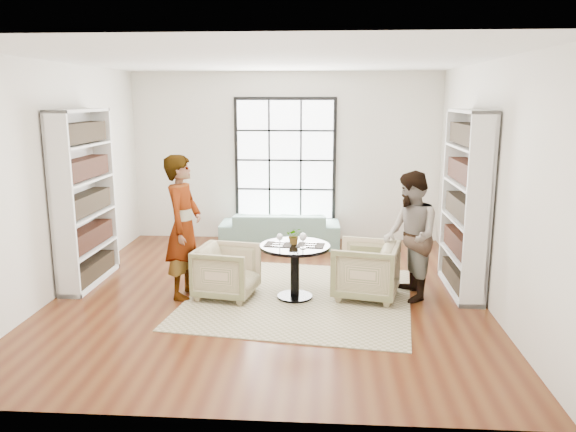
# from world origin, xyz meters

# --- Properties ---
(ground) EXTENTS (6.00, 6.00, 0.00)m
(ground) POSITION_xyz_m (0.00, 0.00, 0.00)
(ground) COLOR #562E14
(room_shell) EXTENTS (6.00, 6.01, 6.00)m
(room_shell) POSITION_xyz_m (0.00, 0.54, 1.26)
(room_shell) COLOR silver
(room_shell) RESTS_ON ground
(rug) EXTENTS (3.15, 3.15, 0.01)m
(rug) POSITION_xyz_m (0.42, -0.13, 0.01)
(rug) COLOR tan
(rug) RESTS_ON ground
(pedestal_table) EXTENTS (0.89, 0.89, 0.71)m
(pedestal_table) POSITION_xyz_m (0.35, -0.17, 0.52)
(pedestal_table) COLOR black
(pedestal_table) RESTS_ON ground
(sofa) EXTENTS (2.08, 0.87, 0.60)m
(sofa) POSITION_xyz_m (-0.05, 2.45, 0.30)
(sofa) COLOR slate
(sofa) RESTS_ON ground
(armchair_left) EXTENTS (0.86, 0.84, 0.68)m
(armchair_left) POSITION_xyz_m (-0.53, -0.16, 0.34)
(armchair_left) COLOR #C0B689
(armchair_left) RESTS_ON ground
(armchair_right) EXTENTS (0.96, 0.94, 0.73)m
(armchair_right) POSITION_xyz_m (1.27, -0.06, 0.37)
(armchair_right) COLOR tan
(armchair_right) RESTS_ON ground
(person_left) EXTENTS (0.51, 0.72, 1.85)m
(person_left) POSITION_xyz_m (-1.08, -0.16, 0.93)
(person_left) COLOR gray
(person_left) RESTS_ON ground
(person_right) EXTENTS (0.73, 0.88, 1.65)m
(person_right) POSITION_xyz_m (1.82, -0.06, 0.83)
(person_right) COLOR gray
(person_right) RESTS_ON ground
(placemat_left) EXTENTS (0.37, 0.29, 0.01)m
(placemat_left) POSITION_xyz_m (0.14, -0.17, 0.72)
(placemat_left) COLOR black
(placemat_left) RESTS_ON pedestal_table
(placemat_right) EXTENTS (0.37, 0.29, 0.01)m
(placemat_right) POSITION_xyz_m (0.55, -0.18, 0.72)
(placemat_right) COLOR black
(placemat_right) RESTS_ON pedestal_table
(cutlery_left) EXTENTS (0.16, 0.23, 0.01)m
(cutlery_left) POSITION_xyz_m (0.14, -0.17, 0.72)
(cutlery_left) COLOR silver
(cutlery_left) RESTS_ON placemat_left
(cutlery_right) EXTENTS (0.16, 0.23, 0.01)m
(cutlery_right) POSITION_xyz_m (0.55, -0.18, 0.72)
(cutlery_right) COLOR silver
(cutlery_right) RESTS_ON placemat_right
(wine_glass_left) EXTENTS (0.08, 0.08, 0.17)m
(wine_glass_left) POSITION_xyz_m (0.17, -0.27, 0.84)
(wine_glass_left) COLOR silver
(wine_glass_left) RESTS_ON pedestal_table
(wine_glass_right) EXTENTS (0.09, 0.09, 0.20)m
(wine_glass_right) POSITION_xyz_m (0.46, -0.33, 0.86)
(wine_glass_right) COLOR silver
(wine_glass_right) RESTS_ON pedestal_table
(flower_centerpiece) EXTENTS (0.20, 0.18, 0.22)m
(flower_centerpiece) POSITION_xyz_m (0.34, -0.13, 0.82)
(flower_centerpiece) COLOR gray
(flower_centerpiece) RESTS_ON pedestal_table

